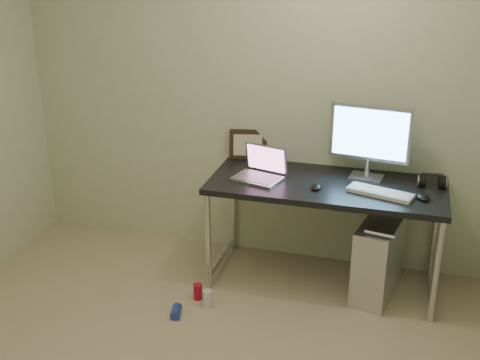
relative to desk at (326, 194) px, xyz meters
The scene contains 16 objects.
wall_back 0.89m from the desk, 149.93° to the left, with size 3.50×0.02×2.50m, color beige.
desk is the anchor object (origin of this frame).
tower_computer 0.56m from the desk, ahead, with size 0.33×0.55×0.57m.
cable_a 0.52m from the desk, 41.26° to the left, with size 0.01×0.01×0.70m, color black.
cable_b 0.58m from the desk, 32.72° to the left, with size 0.01×0.01×0.72m, color black.
can_red 1.08m from the desk, 148.88° to the right, with size 0.06×0.06×0.11m, color #AD1230.
can_white 1.05m from the desk, 141.95° to the right, with size 0.06×0.06×0.11m, color silver.
can_blue 1.25m from the desk, 140.46° to the right, with size 0.06×0.06×0.11m, color #223EA9.
laptop 0.47m from the desk, behind, with size 0.37×0.33×0.22m.
monitor 0.48m from the desk, 33.98° to the left, with size 0.54×0.18×0.50m.
keyboard 0.38m from the desk, 16.16° to the right, with size 0.41×0.13×0.02m, color silver.
mouse_right 0.63m from the desk, ahead, with size 0.08×0.12×0.04m, color black.
mouse_left 0.16m from the desk, 113.63° to the right, with size 0.07×0.11×0.04m, color black.
headphones 0.69m from the desk, 10.84° to the left, with size 0.17×0.11×0.11m.
picture_frame 0.73m from the desk, 153.30° to the left, with size 0.28×0.03×0.22m, color black.
webcam 0.52m from the desk, 150.93° to the left, with size 0.04×0.04×0.11m.
Camera 1 is at (1.05, -2.31, 2.25)m, focal length 45.00 mm.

